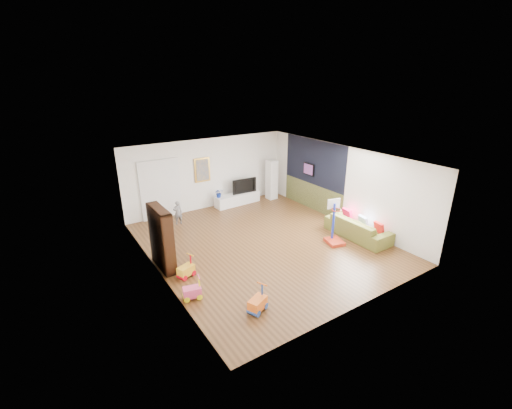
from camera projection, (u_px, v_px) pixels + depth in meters
floor at (263, 243)px, 10.62m from camera, size 6.50×7.50×0.00m
ceiling at (264, 157)px, 9.67m from camera, size 6.50×7.50×0.00m
wall_back at (208, 174)px, 13.08m from camera, size 6.50×0.00×2.70m
wall_front at (364, 254)px, 7.21m from camera, size 6.50×0.00×2.70m
wall_left at (155, 227)px, 8.48m from camera, size 0.00×7.50×2.70m
wall_right at (341, 184)px, 11.81m from camera, size 0.00×7.50×2.70m
navy_accent at (314, 162)px, 12.72m from camera, size 0.01×3.20×1.70m
olive_wainscot at (312, 196)px, 13.20m from camera, size 0.01×3.20×1.00m
doorway at (161, 190)px, 12.18m from camera, size 1.45×0.06×2.10m
painting_back at (202, 170)px, 12.85m from camera, size 0.62×0.06×0.92m
artwork_right at (309, 169)px, 12.95m from camera, size 0.04×0.56×0.46m
media_console at (237, 199)px, 13.76m from camera, size 1.92×0.58×0.44m
tall_cabinet at (272, 180)px, 14.20m from camera, size 0.40×0.40×1.65m
bookshelf at (161, 238)px, 9.00m from camera, size 0.32×1.17×1.70m
sofa at (358, 228)px, 10.91m from camera, size 0.85×2.17×0.63m
basketball_hoop at (336, 223)px, 10.35m from camera, size 0.61×0.69×1.40m
ride_on_yellow at (186, 267)px, 8.74m from camera, size 0.49×0.40×0.57m
ride_on_orange at (257, 300)px, 7.44m from camera, size 0.52×0.44×0.60m
ride_on_pink at (192, 288)px, 7.88m from camera, size 0.46×0.34×0.55m
child at (178, 213)px, 11.84m from camera, size 0.32×0.22×0.85m
tv at (243, 185)px, 13.74m from camera, size 1.05×0.19×0.60m
vase_plant at (219, 193)px, 13.22m from camera, size 0.35×0.31×0.35m
pillow_left at (379, 228)px, 10.49m from camera, size 0.14×0.35×0.34m
pillow_center at (363, 222)px, 10.92m from camera, size 0.16×0.38×0.36m
pillow_right at (347, 215)px, 11.47m from camera, size 0.17×0.41×0.40m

